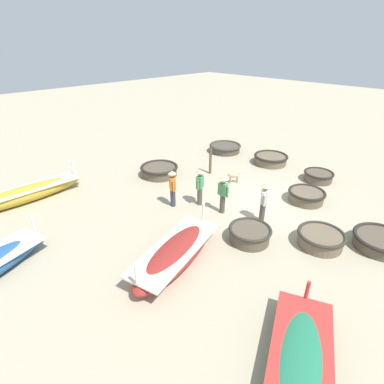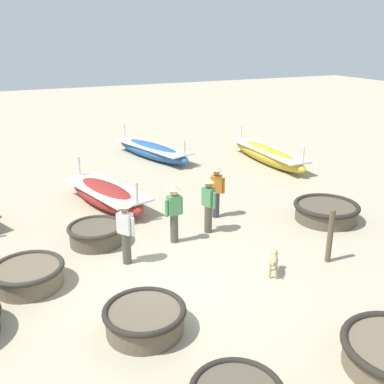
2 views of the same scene
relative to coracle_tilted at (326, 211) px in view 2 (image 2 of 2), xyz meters
name	(u,v)px [view 2 (image 2 of 2)]	position (x,y,z in m)	size (l,w,h in m)	color
ground_plane	(177,284)	(-5.63, -1.53, -0.30)	(80.00, 80.00, 0.00)	tan
coracle_tilted	(326,211)	(0.00, 0.00, 0.00)	(1.99, 1.99, 0.55)	brown
coracle_beside_post	(28,275)	(-8.73, -0.21, -0.01)	(1.64, 1.64, 0.53)	brown
coracle_far_left	(96,233)	(-6.81, 1.35, 0.00)	(1.55, 1.55, 0.54)	brown
coracle_front_left	(145,318)	(-6.86, -2.87, -0.01)	(1.62, 1.62, 0.53)	brown
long_boat_white_hull	(152,150)	(-2.38, 9.10, 0.05)	(2.49, 5.12, 1.22)	#285693
long_boat_blue_hull	(106,195)	(-5.83, 4.05, 0.07)	(2.30, 4.29, 1.30)	maroon
long_boat_green_hull	(268,155)	(1.97, 6.15, 0.08)	(1.08, 5.28, 1.31)	gold
fisherman_crouching	(208,201)	(-3.69, 0.72, 0.66)	(0.36, 0.50, 1.67)	#4C473D
fisherman_with_hat	(216,188)	(-2.96, 1.64, 0.66)	(0.47, 0.36, 1.67)	#383842
fisherman_hauling	(174,210)	(-4.83, 0.53, 0.66)	(0.53, 0.36, 1.67)	#4C473D
fisherman_by_coracle	(126,228)	(-6.37, -0.09, 0.66)	(0.38, 0.44, 1.67)	#4C473D
dog	(274,260)	(-3.34, -2.07, 0.07)	(0.47, 0.58, 0.55)	tan
mooring_post_shoreline	(330,236)	(-1.73, -2.13, 0.40)	(0.14, 0.14, 1.40)	brown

